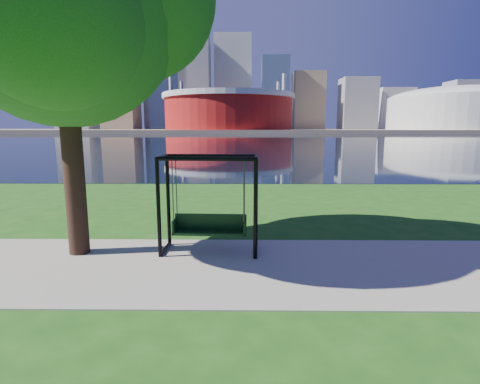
{
  "coord_description": "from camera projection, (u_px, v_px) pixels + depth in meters",
  "views": [
    {
      "loc": [
        0.25,
        -8.34,
        3.04
      ],
      "look_at": [
        0.15,
        0.0,
        1.61
      ],
      "focal_mm": 28.0,
      "sensor_mm": 36.0,
      "label": 1
    }
  ],
  "objects": [
    {
      "name": "ground",
      "position": [
        234.0,
        260.0,
        8.74
      ],
      "size": [
        900.0,
        900.0,
        0.0
      ],
      "primitive_type": "plane",
      "color": "#1E5114",
      "rests_on": "ground"
    },
    {
      "name": "skyline",
      "position": [
        239.0,
        89.0,
        317.5
      ],
      "size": [
        392.0,
        66.0,
        96.5
      ],
      "color": "gray",
      "rests_on": "far_bank"
    },
    {
      "name": "arena",
      "position": [
        458.0,
        107.0,
        236.0
      ],
      "size": [
        84.0,
        84.0,
        26.56
      ],
      "color": "beige",
      "rests_on": "far_bank"
    },
    {
      "name": "path",
      "position": [
        233.0,
        267.0,
        8.24
      ],
      "size": [
        120.0,
        4.0,
        0.03
      ],
      "primitive_type": "cube",
      "color": "#9E937F",
      "rests_on": "ground"
    },
    {
      "name": "far_bank",
      "position": [
        244.0,
        130.0,
        310.14
      ],
      "size": [
        900.0,
        228.0,
        2.0
      ],
      "primitive_type": "cube",
      "color": "#937F60",
      "rests_on": "ground"
    },
    {
      "name": "park_tree",
      "position": [
        60.0,
        1.0,
        8.26
      ],
      "size": [
        6.74,
        6.09,
        8.37
      ],
      "color": "black",
      "rests_on": "ground"
    },
    {
      "name": "river",
      "position": [
        244.0,
        139.0,
        109.26
      ],
      "size": [
        900.0,
        180.0,
        0.02
      ],
      "primitive_type": "cube",
      "color": "black",
      "rests_on": "ground"
    },
    {
      "name": "swing",
      "position": [
        210.0,
        206.0,
        9.1
      ],
      "size": [
        2.39,
        1.12,
        2.4
      ],
      "rotation": [
        0.0,
        0.0,
        -0.04
      ],
      "color": "black",
      "rests_on": "ground"
    },
    {
      "name": "stadium",
      "position": [
        229.0,
        110.0,
        238.06
      ],
      "size": [
        83.0,
        83.0,
        32.0
      ],
      "color": "maroon",
      "rests_on": "far_bank"
    }
  ]
}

